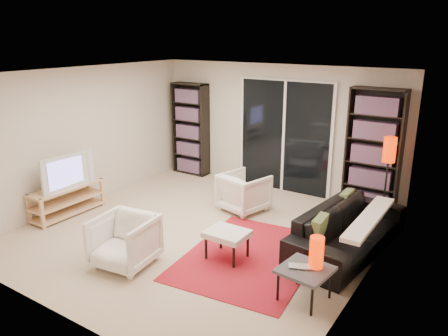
{
  "coord_description": "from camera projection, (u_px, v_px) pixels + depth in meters",
  "views": [
    {
      "loc": [
        3.69,
        -4.92,
        2.93
      ],
      "look_at": [
        0.25,
        0.3,
        1.0
      ],
      "focal_mm": 35.0,
      "sensor_mm": 36.0,
      "label": 1
    }
  ],
  "objects": [
    {
      "name": "floor",
      "position": [
        200.0,
        232.0,
        6.73
      ],
      "size": [
        5.0,
        5.0,
        0.0
      ],
      "primitive_type": "plane",
      "color": "beige",
      "rests_on": "ground"
    },
    {
      "name": "wall_back",
      "position": [
        276.0,
        128.0,
        8.37
      ],
      "size": [
        5.0,
        0.02,
        2.4
      ],
      "primitive_type": "cube",
      "color": "beige",
      "rests_on": "ground"
    },
    {
      "name": "wall_front",
      "position": [
        50.0,
        213.0,
        4.38
      ],
      "size": [
        5.0,
        0.02,
        2.4
      ],
      "primitive_type": "cube",
      "color": "beige",
      "rests_on": "ground"
    },
    {
      "name": "wall_left",
      "position": [
        85.0,
        136.0,
        7.69
      ],
      "size": [
        0.02,
        5.0,
        2.4
      ],
      "primitive_type": "cube",
      "color": "beige",
      "rests_on": "ground"
    },
    {
      "name": "wall_right",
      "position": [
        372.0,
        189.0,
        5.06
      ],
      "size": [
        0.02,
        5.0,
        2.4
      ],
      "primitive_type": "cube",
      "color": "beige",
      "rests_on": "ground"
    },
    {
      "name": "ceiling",
      "position": [
        197.0,
        74.0,
        6.02
      ],
      "size": [
        5.0,
        5.0,
        0.02
      ],
      "primitive_type": "cube",
      "color": "white",
      "rests_on": "wall_back"
    },
    {
      "name": "sliding_door",
      "position": [
        284.0,
        137.0,
        8.28
      ],
      "size": [
        1.92,
        0.08,
        2.16
      ],
      "color": "white",
      "rests_on": "ground"
    },
    {
      "name": "bookshelf_left",
      "position": [
        190.0,
        129.0,
        9.33
      ],
      "size": [
        0.8,
        0.3,
        1.95
      ],
      "color": "black",
      "rests_on": "ground"
    },
    {
      "name": "bookshelf_right",
      "position": [
        373.0,
        151.0,
        7.28
      ],
      "size": [
        0.9,
        0.3,
        2.1
      ],
      "color": "black",
      "rests_on": "ground"
    },
    {
      "name": "tv_stand",
      "position": [
        67.0,
        199.0,
        7.32
      ],
      "size": [
        0.41,
        1.28,
        0.5
      ],
      "color": "#E4B580",
      "rests_on": "floor"
    },
    {
      "name": "tv",
      "position": [
        65.0,
        170.0,
        7.16
      ],
      "size": [
        0.18,
        0.98,
        0.56
      ],
      "primitive_type": "imported",
      "rotation": [
        0.0,
        0.0,
        1.52
      ],
      "color": "black",
      "rests_on": "tv_stand"
    },
    {
      "name": "rug",
      "position": [
        250.0,
        256.0,
        5.98
      ],
      "size": [
        1.88,
        2.4,
        0.01
      ],
      "primitive_type": "cube",
      "rotation": [
        0.0,
        0.0,
        0.11
      ],
      "color": "#A91623",
      "rests_on": "floor"
    },
    {
      "name": "sofa",
      "position": [
        348.0,
        230.0,
        6.06
      ],
      "size": [
        1.1,
        2.28,
        0.64
      ],
      "primitive_type": "imported",
      "rotation": [
        0.0,
        0.0,
        1.46
      ],
      "color": "black",
      "rests_on": "floor"
    },
    {
      "name": "armchair_back",
      "position": [
        244.0,
        192.0,
        7.47
      ],
      "size": [
        0.86,
        0.88,
        0.66
      ],
      "primitive_type": "imported",
      "rotation": [
        0.0,
        0.0,
        2.89
      ],
      "color": "white",
      "rests_on": "floor"
    },
    {
      "name": "armchair_front",
      "position": [
        124.0,
        241.0,
        5.68
      ],
      "size": [
        0.81,
        0.83,
        0.68
      ],
      "primitive_type": "imported",
      "rotation": [
        0.0,
        0.0,
        0.13
      ],
      "color": "white",
      "rests_on": "floor"
    },
    {
      "name": "ottoman",
      "position": [
        227.0,
        235.0,
        5.85
      ],
      "size": [
        0.55,
        0.45,
        0.4
      ],
      "color": "white",
      "rests_on": "floor"
    },
    {
      "name": "side_table",
      "position": [
        305.0,
        272.0,
        4.92
      ],
      "size": [
        0.6,
        0.6,
        0.4
      ],
      "color": "#414045",
      "rests_on": "floor"
    },
    {
      "name": "laptop",
      "position": [
        302.0,
        269.0,
        4.88
      ],
      "size": [
        0.36,
        0.3,
        0.02
      ],
      "primitive_type": "imported",
      "rotation": [
        0.0,
        0.0,
        0.42
      ],
      "color": "silver",
      "rests_on": "side_table"
    },
    {
      "name": "table_lamp",
      "position": [
        317.0,
        252.0,
        4.89
      ],
      "size": [
        0.16,
        0.16,
        0.37
      ],
      "primitive_type": "cylinder",
      "color": "#EC2700",
      "rests_on": "side_table"
    },
    {
      "name": "floor_lamp",
      "position": [
        389.0,
        159.0,
        6.68
      ],
      "size": [
        0.22,
        0.22,
        1.43
      ],
      "color": "black",
      "rests_on": "floor"
    }
  ]
}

